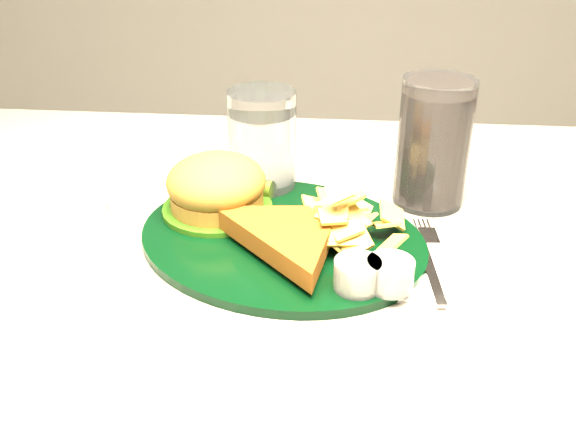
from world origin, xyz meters
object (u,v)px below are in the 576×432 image
at_px(dinner_plate, 281,214).
at_px(water_glass, 262,143).
at_px(fork_napkin, 430,268).
at_px(cola_glass, 433,143).

bearing_deg(dinner_plate, water_glass, 127.79).
xyz_separation_m(dinner_plate, fork_napkin, (0.16, -0.05, -0.03)).
height_order(water_glass, cola_glass, cola_glass).
relative_size(dinner_plate, water_glass, 2.44).
height_order(dinner_plate, cola_glass, cola_glass).
xyz_separation_m(water_glass, fork_napkin, (0.20, -0.17, -0.06)).
bearing_deg(water_glass, dinner_plate, -73.94).
bearing_deg(cola_glass, dinner_plate, -145.78).
bearing_deg(water_glass, fork_napkin, -41.44).
distance_m(water_glass, cola_glass, 0.21).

